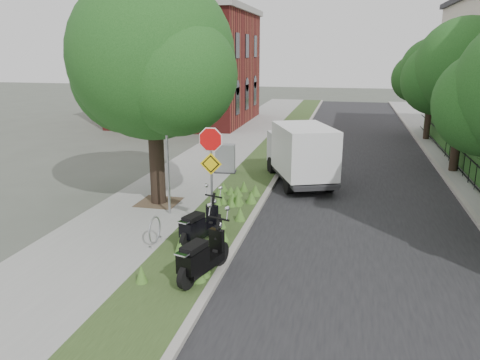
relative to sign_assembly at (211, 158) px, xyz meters
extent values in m
plane|color=#4C5147|center=(1.40, -0.58, -2.33)|extent=(120.00, 120.00, 0.00)
cube|color=gray|center=(-2.85, 9.42, -2.27)|extent=(3.50, 60.00, 0.12)
cube|color=#2D411B|center=(-0.10, 9.42, -2.27)|extent=(2.00, 60.00, 0.12)
cube|color=#9E9991|center=(0.90, 9.42, -2.26)|extent=(0.20, 60.00, 0.13)
cube|color=black|center=(4.40, 9.42, -2.32)|extent=(7.00, 60.00, 0.01)
cube|color=#9E9991|center=(7.90, 9.42, -2.26)|extent=(0.20, 60.00, 0.13)
cylinder|color=black|center=(-2.60, 2.22, 0.03)|extent=(0.52, 0.52, 4.48)
sphere|color=#1A4316|center=(-2.60, 2.22, 2.75)|extent=(5.40, 5.40, 5.40)
sphere|color=#1A4316|center=(-3.81, 3.03, 2.08)|extent=(4.05, 4.05, 4.05)
sphere|color=#1A4316|center=(-1.52, 1.54, 2.21)|extent=(3.78, 3.78, 3.78)
cube|color=#473828|center=(-2.60, 2.22, -2.20)|extent=(1.40, 1.40, 0.01)
cylinder|color=#A5A8AD|center=(-1.80, 1.22, -0.21)|extent=(0.08, 0.08, 4.00)
torus|color=#A5A8AD|center=(-1.30, -1.18, -1.83)|extent=(0.05, 0.77, 0.77)
cube|color=#A5A8AD|center=(-1.30, -1.54, -2.19)|extent=(0.06, 0.06, 0.04)
cube|color=#A5A8AD|center=(-1.30, -0.82, -2.19)|extent=(0.06, 0.06, 0.04)
cylinder|color=#A5A8AD|center=(0.00, 0.02, -0.71)|extent=(0.07, 0.07, 3.00)
cylinder|color=red|center=(0.00, -0.01, 0.54)|extent=(0.86, 0.03, 0.86)
cylinder|color=white|center=(0.00, 0.00, 0.54)|extent=(0.94, 0.02, 0.94)
cube|color=yellow|center=(0.00, -0.01, -0.16)|extent=(0.64, 0.03, 0.64)
cube|color=black|center=(8.60, 9.42, -1.26)|extent=(0.04, 24.00, 0.04)
cube|color=black|center=(8.60, 9.42, -2.06)|extent=(0.04, 24.00, 0.04)
cylinder|color=black|center=(8.60, 9.42, -1.71)|extent=(0.03, 0.03, 1.00)
cube|color=#1E4A1A|center=(9.30, 9.42, -1.66)|extent=(1.00, 24.00, 1.10)
cube|color=maroon|center=(-8.10, 21.42, 1.67)|extent=(9.00, 10.00, 8.00)
cube|color=#9E9991|center=(-8.10, 21.42, 5.77)|extent=(9.40, 10.40, 0.40)
cylinder|color=black|center=(8.40, 9.42, -0.19)|extent=(0.36, 0.36, 4.03)
sphere|color=#1A4316|center=(8.40, 9.42, 2.26)|extent=(4.20, 4.20, 4.20)
sphere|color=#1A4316|center=(7.46, 10.05, 1.73)|extent=(3.15, 3.15, 3.15)
cylinder|color=black|center=(8.40, 17.42, -0.39)|extent=(0.36, 0.36, 3.64)
sphere|color=#1A4316|center=(8.40, 17.42, 1.82)|extent=(3.80, 3.80, 3.80)
sphere|color=#1A4316|center=(7.54, 17.99, 1.35)|extent=(2.85, 2.85, 2.85)
sphere|color=#1A4316|center=(9.16, 16.94, 1.44)|extent=(2.66, 2.66, 2.66)
cylinder|color=black|center=(0.83, -2.09, -1.91)|extent=(0.30, 0.61, 0.60)
cylinder|color=black|center=(0.42, -3.45, -1.91)|extent=(0.30, 0.61, 0.60)
cube|color=black|center=(0.61, -2.82, -1.89)|extent=(0.75, 1.37, 0.21)
cube|color=black|center=(0.50, -3.20, -1.61)|extent=(0.61, 0.83, 0.46)
cube|color=black|center=(0.51, -3.15, -1.31)|extent=(0.52, 0.76, 0.14)
cylinder|color=black|center=(0.15, -0.18, -1.92)|extent=(0.29, 0.58, 0.56)
cylinder|color=black|center=(-0.25, -1.46, -1.92)|extent=(0.29, 0.58, 0.56)
cube|color=black|center=(-0.07, -0.88, -1.90)|extent=(0.72, 1.30, 0.19)
cube|color=black|center=(-0.18, -1.24, -1.64)|extent=(0.58, 0.79, 0.43)
cube|color=black|center=(-0.17, -1.19, -1.36)|extent=(0.50, 0.72, 0.13)
cube|color=#262628|center=(1.93, 6.14, -1.89)|extent=(3.28, 4.84, 0.15)
cube|color=#B7BABC|center=(1.28, 7.77, -1.16)|extent=(2.07, 1.77, 1.37)
cube|color=white|center=(2.11, 5.71, -0.82)|extent=(2.96, 3.72, 1.88)
cube|color=#262628|center=(-1.40, 6.87, -2.19)|extent=(0.99, 0.73, 0.04)
cube|color=slate|center=(-1.40, 6.87, -1.59)|extent=(0.88, 0.61, 1.23)
camera|label=1|loc=(3.70, -12.38, 2.93)|focal=35.00mm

